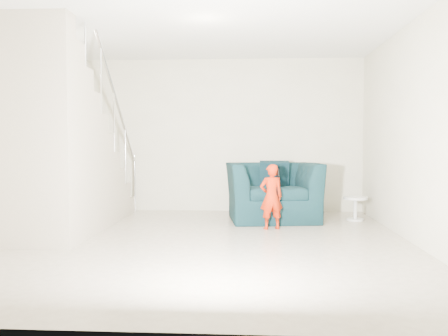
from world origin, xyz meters
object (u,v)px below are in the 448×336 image
Objects in this scene: armchair at (273,191)px; side_table at (355,205)px; toddler at (271,197)px; staircase at (62,163)px.

armchair reaches higher than side_table.
armchair is at bearing -110.59° from toddler.
staircase is at bearing -164.65° from armchair.
side_table is at bearing -165.05° from toddler.
armchair is 0.38× the size of staircase.
toddler is at bearing 8.43° from staircase.
toddler is 1.60m from side_table.
toddler is 0.25× the size of staircase.
side_table is (1.30, 0.02, -0.20)m from armchair.
toddler reaches higher than armchair.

